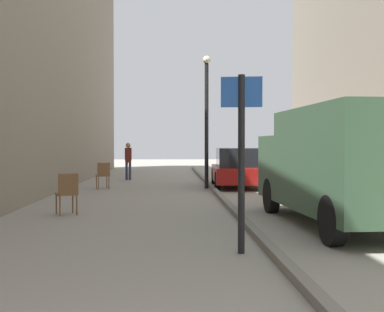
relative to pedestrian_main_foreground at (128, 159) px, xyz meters
name	(u,v)px	position (x,y,z in m)	size (l,w,h in m)	color
ground_plane	(166,205)	(1.77, -9.26, -0.96)	(80.00, 80.00, 0.00)	gray
kerb_strip	(226,202)	(3.35, -9.26, -0.90)	(0.16, 40.00, 0.12)	slate
pedestrian_main_foreground	(128,159)	(0.00, 0.00, 0.00)	(0.31, 0.25, 1.65)	#2D3851
delivery_van	(340,163)	(5.19, -12.87, 0.27)	(2.21, 5.57, 2.27)	#335138
parked_car	(238,168)	(4.40, -3.82, -0.24)	(1.99, 4.27, 1.45)	maroon
street_sign_post	(241,147)	(2.92, -15.27, 0.59)	(0.60, 0.11, 2.60)	black
lamp_post	(207,113)	(3.18, -4.47, 1.77)	(0.28, 0.28, 4.76)	black
cafe_chair_near_window	(103,174)	(-0.51, -4.55, -0.41)	(0.56, 0.56, 0.94)	brown
cafe_chair_by_doorway	(67,191)	(-0.43, -11.17, -0.41)	(0.58, 0.58, 0.94)	brown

